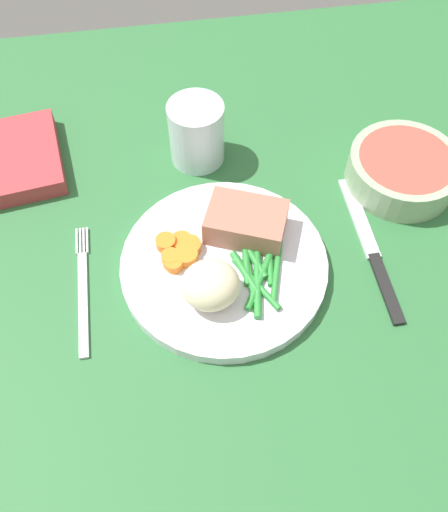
% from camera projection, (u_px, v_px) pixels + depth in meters
% --- Properties ---
extents(dining_table, '(1.20, 0.90, 0.02)m').
position_uv_depth(dining_table, '(215.00, 252.00, 0.63)').
color(dining_table, '#2D6B38').
rests_on(dining_table, ground).
extents(dinner_plate, '(0.23, 0.23, 0.02)m').
position_uv_depth(dinner_plate, '(224.00, 265.00, 0.60)').
color(dinner_plate, white).
rests_on(dinner_plate, dining_table).
extents(meat_portion, '(0.10, 0.09, 0.03)m').
position_uv_depth(meat_portion, '(246.00, 222.00, 0.60)').
color(meat_portion, '#A86B56').
rests_on(meat_portion, dinner_plate).
extents(mashed_potatoes, '(0.06, 0.06, 0.05)m').
position_uv_depth(mashed_potatoes, '(210.00, 285.00, 0.55)').
color(mashed_potatoes, beige).
rests_on(mashed_potatoes, dinner_plate).
extents(carrot_slices, '(0.05, 0.06, 0.01)m').
position_uv_depth(carrot_slices, '(179.00, 251.00, 0.59)').
color(carrot_slices, orange).
rests_on(carrot_slices, dinner_plate).
extents(green_beans, '(0.06, 0.10, 0.01)m').
position_uv_depth(green_beans, '(257.00, 273.00, 0.58)').
color(green_beans, '#2D8C38').
rests_on(green_beans, dinner_plate).
extents(fork, '(0.01, 0.17, 0.00)m').
position_uv_depth(fork, '(83.00, 289.00, 0.59)').
color(fork, silver).
rests_on(fork, dining_table).
extents(knife, '(0.02, 0.21, 0.01)m').
position_uv_depth(knife, '(371.00, 250.00, 0.61)').
color(knife, black).
rests_on(knife, dining_table).
extents(water_glass, '(0.07, 0.07, 0.08)m').
position_uv_depth(water_glass, '(194.00, 137.00, 0.67)').
color(water_glass, silver).
rests_on(water_glass, dining_table).
extents(salad_bowl, '(0.14, 0.14, 0.04)m').
position_uv_depth(salad_bowl, '(403.00, 169.00, 0.65)').
color(salad_bowl, '#99B28C').
rests_on(salad_bowl, dining_table).
extents(napkin, '(0.12, 0.15, 0.02)m').
position_uv_depth(napkin, '(18.00, 159.00, 0.68)').
color(napkin, '#B2383D').
rests_on(napkin, dining_table).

